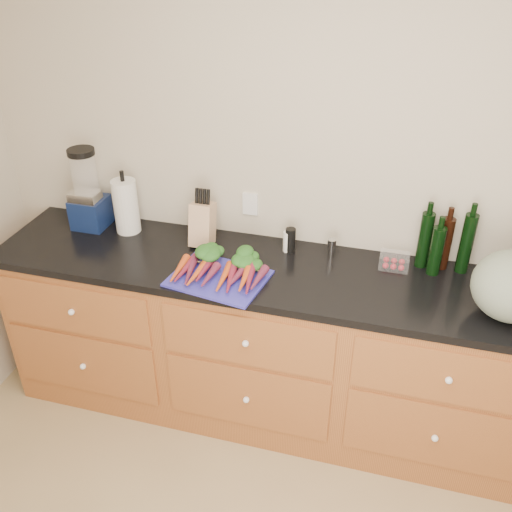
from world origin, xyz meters
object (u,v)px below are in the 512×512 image
(cutting_board, at_px, (219,278))
(carrots, at_px, (221,268))
(paper_towel, at_px, (126,206))
(knife_block, at_px, (202,224))
(tomato_box, at_px, (394,261))
(blender_appliance, at_px, (87,194))

(cutting_board, distance_m, carrots, 0.05)
(cutting_board, bearing_deg, carrots, 90.00)
(paper_towel, distance_m, knife_block, 0.44)
(tomato_box, bearing_deg, knife_block, -178.23)
(carrots, bearing_deg, cutting_board, -90.00)
(carrots, distance_m, tomato_box, 0.84)
(tomato_box, bearing_deg, blender_appliance, -179.56)
(cutting_board, xyz_separation_m, tomato_box, (0.79, 0.33, 0.03))
(carrots, height_order, tomato_box, carrots)
(carrots, xyz_separation_m, knife_block, (-0.18, 0.26, 0.07))
(cutting_board, bearing_deg, knife_block, 121.47)
(knife_block, xyz_separation_m, tomato_box, (0.97, 0.03, -0.08))
(knife_block, bearing_deg, cutting_board, -58.53)
(cutting_board, height_order, blender_appliance, blender_appliance)
(cutting_board, xyz_separation_m, paper_towel, (-0.62, 0.32, 0.14))
(blender_appliance, xyz_separation_m, tomato_box, (1.62, 0.01, -0.16))
(blender_appliance, bearing_deg, carrots, -18.30)
(cutting_board, relative_size, paper_towel, 1.49)
(cutting_board, bearing_deg, blender_appliance, 159.15)
(carrots, bearing_deg, blender_appliance, 161.70)
(cutting_board, distance_m, tomato_box, 0.85)
(knife_block, bearing_deg, tomato_box, 1.77)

